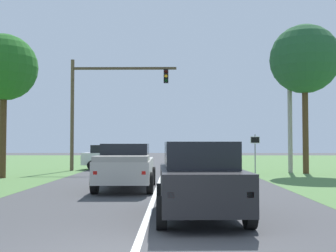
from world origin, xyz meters
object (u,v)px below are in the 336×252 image
at_px(traffic_light, 100,97).
at_px(keep_moving_sign, 255,148).
at_px(crossing_suv_far, 113,157).
at_px(pickup_truck_lead, 126,166).
at_px(extra_tree_1, 4,68).
at_px(utility_pole_right, 290,106).
at_px(oak_tree_right, 305,60).
at_px(red_suv_near, 199,177).

xyz_separation_m(traffic_light, keep_moving_sign, (10.15, -1.75, -3.41)).
bearing_deg(crossing_suv_far, pickup_truck_lead, -79.53).
bearing_deg(traffic_light, crossing_suv_far, 60.17).
xyz_separation_m(keep_moving_sign, extra_tree_1, (-14.29, -4.21, 4.36)).
bearing_deg(extra_tree_1, traffic_light, 55.22).
distance_m(crossing_suv_far, utility_pole_right, 12.45).
distance_m(keep_moving_sign, extra_tree_1, 15.53).
height_order(traffic_light, utility_pole_right, utility_pole_right).
distance_m(pickup_truck_lead, oak_tree_right, 14.65).
xyz_separation_m(pickup_truck_lead, extra_tree_1, (-7.22, 5.33, 4.96)).
distance_m(keep_moving_sign, utility_pole_right, 3.47).
bearing_deg(red_suv_near, oak_tree_right, 63.79).
relative_size(traffic_light, keep_moving_sign, 3.12).
xyz_separation_m(keep_moving_sign, oak_tree_right, (2.94, -0.74, 5.47)).
bearing_deg(extra_tree_1, keep_moving_sign, 16.42).
xyz_separation_m(red_suv_near, crossing_suv_far, (-4.89, 18.95, -0.09)).
relative_size(utility_pole_right, extra_tree_1, 1.08).
relative_size(red_suv_near, keep_moving_sign, 1.96).
height_order(oak_tree_right, crossing_suv_far, oak_tree_right).
relative_size(traffic_light, oak_tree_right, 0.82).
distance_m(traffic_light, extra_tree_1, 7.32).
xyz_separation_m(crossing_suv_far, extra_tree_1, (-4.89, -7.27, 5.00)).
bearing_deg(red_suv_near, utility_pole_right, 67.11).
bearing_deg(utility_pole_right, keep_moving_sign, -177.52).
distance_m(oak_tree_right, utility_pole_right, 3.03).
bearing_deg(red_suv_near, keep_moving_sign, 74.14).
height_order(red_suv_near, pickup_truck_lead, red_suv_near).
height_order(pickup_truck_lead, utility_pole_right, utility_pole_right).
bearing_deg(utility_pole_right, extra_tree_1, -165.39).
xyz_separation_m(oak_tree_right, extra_tree_1, (-17.24, -3.47, -1.11)).
bearing_deg(crossing_suv_far, keep_moving_sign, -18.00).
height_order(traffic_light, keep_moving_sign, traffic_light).
bearing_deg(crossing_suv_far, oak_tree_right, -17.10).
bearing_deg(extra_tree_1, oak_tree_right, 11.38).
height_order(crossing_suv_far, extra_tree_1, extra_tree_1).
relative_size(keep_moving_sign, extra_tree_1, 0.31).
distance_m(red_suv_near, traffic_light, 18.94).
distance_m(traffic_light, oak_tree_right, 13.49).
relative_size(oak_tree_right, extra_tree_1, 1.19).
bearing_deg(utility_pole_right, pickup_truck_lead, -134.00).
bearing_deg(pickup_truck_lead, extra_tree_1, 143.54).
relative_size(red_suv_near, traffic_light, 0.63).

